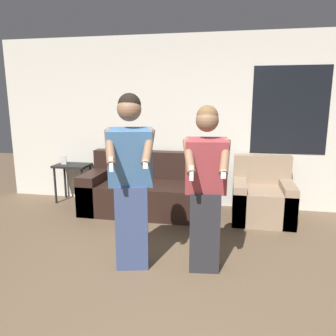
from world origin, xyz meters
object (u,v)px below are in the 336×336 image
at_px(person_left, 131,182).
at_px(armchair, 262,198).
at_px(couch, 149,191).
at_px(person_right, 205,189).
at_px(side_table, 72,170).

bearing_deg(person_left, armchair, 50.24).
bearing_deg(armchair, couch, 179.88).
bearing_deg(person_right, side_table, 141.92).
distance_m(armchair, person_right, 1.86).
xyz_separation_m(armchair, side_table, (-3.09, 0.23, 0.24)).
relative_size(armchair, person_left, 0.50).
bearing_deg(person_right, armchair, 66.82).
bearing_deg(side_table, armchair, -4.35).
bearing_deg(couch, side_table, 170.57).
xyz_separation_m(couch, person_left, (0.26, -1.73, 0.60)).
bearing_deg(person_left, person_right, 6.68).
distance_m(couch, person_left, 1.85).
relative_size(side_table, person_right, 0.48).
height_order(couch, person_left, person_left).
distance_m(armchair, side_table, 3.11).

